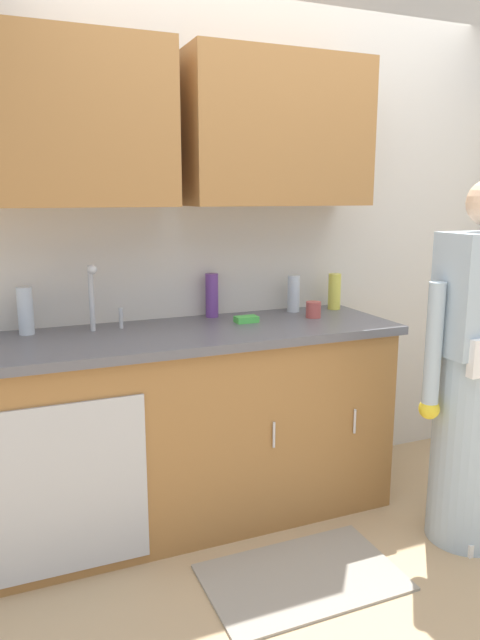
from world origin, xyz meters
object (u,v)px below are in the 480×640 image
bottle_water_short (212,295)px  bottle_dish_liquid (25,311)px  cup_by_sink (313,310)px  bottle_soap (294,294)px  sink (108,340)px  bottle_water_tall (334,292)px  person_at_sink (475,394)px  sponge (246,319)px

bottle_water_short → bottle_dish_liquid: size_ratio=1.04×
cup_by_sink → bottle_soap: bearing=96.7°
sink → bottle_water_tall: (1.26, 0.18, 0.11)m
person_at_sink → sponge: size_ratio=14.73×
bottle_water_short → bottle_soap: (0.45, -0.03, -0.01)m
bottle_soap → cup_by_sink: (0.02, -0.18, -0.06)m
bottle_soap → cup_by_sink: bearing=-83.3°
bottle_water_short → cup_by_sink: bottle_water_short is taller
sponge → bottle_dish_liquid: bearing=171.8°
person_at_sink → sink: bearing=155.6°
bottle_soap → sink: bearing=-169.0°
person_at_sink → bottle_dish_liquid: bearing=154.5°
bottle_soap → cup_by_sink: bottle_soap is taller
sink → person_at_sink: bearing=-24.4°
sink → person_at_sink: person_at_sink is taller
bottle_water_tall → cup_by_sink: size_ratio=2.38×
bottle_water_tall → bottle_soap: (-0.24, 0.02, 0.00)m
bottle_water_short → cup_by_sink: (0.47, -0.21, -0.07)m
person_at_sink → bottle_soap: person_at_sink is taller
sink → bottle_water_tall: size_ratio=2.58×
sink → cup_by_sink: (1.05, 0.02, 0.06)m
bottle_water_short → bottle_dish_liquid: bearing=-177.2°
bottle_soap → bottle_water_tall: bearing=-5.5°
bottle_water_tall → bottle_soap: 0.24m
bottle_water_short → sponge: (0.11, -0.19, -0.10)m
bottle_soap → sponge: bottle_soap is taller
sink → bottle_soap: sink is taller
bottle_water_short → bottle_soap: 0.45m
bottle_water_short → bottle_water_tall: size_ratio=1.15×
bottle_dish_liquid → cup_by_sink: bottle_dish_liquid is taller
bottle_dish_liquid → cup_by_sink: (1.37, -0.17, -0.07)m
cup_by_sink → sponge: size_ratio=0.74×
bottle_water_short → person_at_sink: bearing=-45.1°
bottle_water_tall → bottle_dish_liquid: 1.59m
bottle_water_short → bottle_soap: bottle_water_short is taller
bottle_soap → sponge: (-0.34, -0.16, -0.08)m
person_at_sink → bottle_dish_liquid: person_at_sink is taller
bottle_water_tall → cup_by_sink: bearing=-144.3°
bottle_dish_liquid → person_at_sink: bearing=-25.5°
sink → sponge: (0.68, 0.04, 0.03)m
bottle_water_short → cup_by_sink: 0.52m
bottle_water_tall → bottle_soap: size_ratio=1.00×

